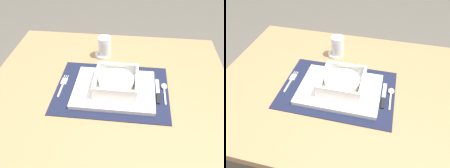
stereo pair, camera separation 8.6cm
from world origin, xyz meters
The scene contains 10 objects.
dining_table centered at (0.00, 0.00, 0.64)m, with size 0.98×0.78×0.75m.
placemat centered at (0.02, -0.03, 0.75)m, with size 0.44×0.31×0.00m, color #191E38.
serving_plate centered at (0.03, -0.04, 0.76)m, with size 0.31×0.23×0.02m, color white.
porridge_bowl centered at (0.03, -0.03, 0.79)m, with size 0.16×0.16×0.05m.
fork centered at (-0.18, -0.03, 0.75)m, with size 0.02×0.13×0.00m.
spoon centered at (0.22, -0.01, 0.75)m, with size 0.02×0.12×0.01m.
butter_knife centered at (0.19, -0.04, 0.75)m, with size 0.01×0.13×0.01m.
bread_knife centered at (0.17, -0.03, 0.75)m, with size 0.01×0.13×0.01m.
drinking_glass centered at (-0.04, 0.20, 0.79)m, with size 0.06×0.06×0.10m.
condiment_saucer centered at (-0.05, 0.19, 0.76)m, with size 0.07×0.07×0.04m.
Camera 2 is at (0.17, -0.65, 1.35)m, focal length 35.90 mm.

